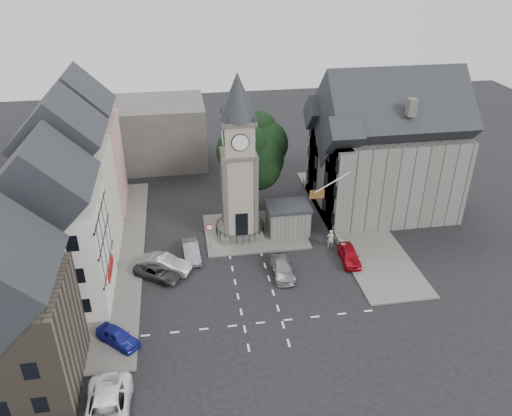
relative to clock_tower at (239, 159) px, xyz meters
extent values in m
plane|color=black|center=(0.00, -7.99, -8.12)|extent=(120.00, 120.00, 0.00)
cube|color=#595651|center=(-12.50, -1.99, -8.05)|extent=(6.00, 30.00, 0.14)
cube|color=#595651|center=(12.00, 0.01, -8.05)|extent=(6.00, 26.00, 0.14)
cube|color=#595651|center=(1.50, 0.01, -8.04)|extent=(10.00, 8.00, 0.16)
cube|color=silver|center=(0.00, -13.49, -8.12)|extent=(20.00, 8.00, 0.01)
cube|color=#4C4944|center=(0.00, 0.01, -7.77)|extent=(4.20, 4.20, 0.70)
torus|color=black|center=(0.00, 0.01, -7.04)|extent=(4.86, 4.86, 0.06)
cube|color=gray|center=(0.00, 0.01, -3.42)|extent=(3.00, 3.00, 8.00)
cube|color=black|center=(0.00, -1.44, -6.22)|extent=(1.20, 0.25, 2.40)
cube|color=#4C4944|center=(0.00, 0.01, 0.58)|extent=(3.30, 3.30, 0.25)
cube|color=gray|center=(0.00, 0.01, 2.18)|extent=(2.70, 2.70, 3.20)
cylinder|color=white|center=(0.00, -1.39, 2.18)|extent=(1.50, 0.12, 1.50)
cube|color=#4C4944|center=(0.00, 0.01, 3.78)|extent=(3.10, 3.10, 0.30)
cone|color=#202228|center=(0.00, 0.01, 6.03)|extent=(3.40, 3.40, 4.20)
cube|color=#65635D|center=(4.80, -0.49, -6.72)|extent=(4.00, 3.00, 2.80)
cube|color=#202228|center=(4.80, -0.49, -5.17)|extent=(4.30, 3.30, 0.25)
cylinder|color=black|center=(2.00, 5.01, -5.92)|extent=(0.70, 0.70, 4.40)
cylinder|color=black|center=(-3.20, -2.49, -6.87)|extent=(0.10, 0.10, 2.50)
cone|color=#A50C0C|center=(-3.20, -2.59, -5.62)|extent=(0.70, 0.06, 0.70)
cone|color=white|center=(-3.20, -2.61, -5.62)|extent=(0.54, 0.04, 0.54)
cube|color=#DA9E96|center=(-15.50, 8.01, -3.12)|extent=(7.50, 7.00, 10.00)
cube|color=beige|center=(-15.50, 0.01, -3.12)|extent=(7.50, 7.00, 10.00)
cube|color=silver|center=(-15.50, -7.99, -3.62)|extent=(7.50, 7.00, 9.00)
cube|color=#474035|center=(-17.00, -16.99, -4.12)|extent=(8.00, 7.00, 8.00)
cube|color=#4C4944|center=(-12.00, 20.01, -4.12)|extent=(20.00, 10.00, 8.00)
cube|color=#65635D|center=(16.00, 3.01, -3.62)|extent=(14.00, 10.00, 9.00)
cube|color=#65635D|center=(9.80, -0.49, -3.62)|extent=(1.60, 4.40, 9.00)
cube|color=#65635D|center=(9.80, 6.51, -3.62)|extent=(1.60, 4.40, 9.00)
cube|color=#65635D|center=(9.20, 2.01, -7.67)|extent=(0.40, 16.00, 0.90)
cylinder|color=white|center=(8.00, -3.99, -1.12)|extent=(3.17, 0.10, 1.89)
plane|color=#B21414|center=(6.60, -3.99, -2.22)|extent=(1.40, 0.00, 1.40)
imported|color=navy|center=(-10.91, -13.99, -7.50)|extent=(3.68, 3.58, 1.25)
imported|color=#999AA0|center=(-7.50, -5.41, -7.35)|extent=(4.92, 3.41, 1.54)
imported|color=#303133|center=(-8.10, -6.22, -7.51)|extent=(4.73, 4.20, 1.22)
imported|color=gray|center=(-5.06, -3.49, -7.44)|extent=(1.75, 4.21, 1.36)
imported|color=gray|center=(2.76, -7.49, -7.50)|extent=(1.75, 4.29, 1.24)
imported|color=#9C0815|center=(9.29, -6.56, -7.45)|extent=(1.89, 4.04, 1.34)
imported|color=white|center=(-10.99, -20.80, -7.29)|extent=(2.77, 6.00, 1.66)
imported|color=beige|center=(8.25, -3.91, -7.18)|extent=(0.72, 0.50, 1.89)
camera|label=1|loc=(-5.28, -42.79, 18.36)|focal=35.00mm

